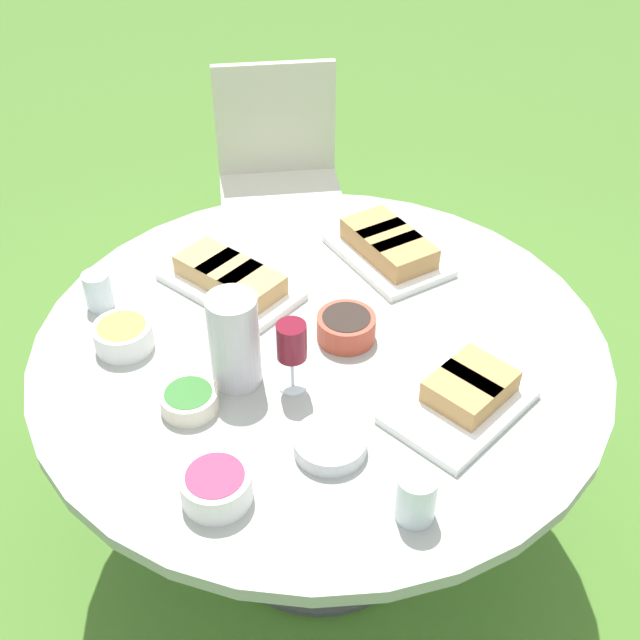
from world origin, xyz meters
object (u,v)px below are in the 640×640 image
water_pitcher (234,340)px  wine_glass (292,344)px  chair_near_right (279,171)px  dining_table (320,373)px

water_pitcher → wine_glass: 0.13m
chair_near_right → wine_glass: bearing=-175.0°
dining_table → wine_glass: size_ratio=7.62×
chair_near_right → wine_glass: wine_glass is taller
chair_near_right → water_pitcher: 1.35m
chair_near_right → wine_glass: (-1.34, -0.12, 0.33)m
chair_near_right → water_pitcher: (-1.32, 0.01, 0.32)m
chair_near_right → water_pitcher: size_ratio=3.92×
dining_table → water_pitcher: water_pitcher is taller
dining_table → water_pitcher: (-0.14, 0.18, 0.22)m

